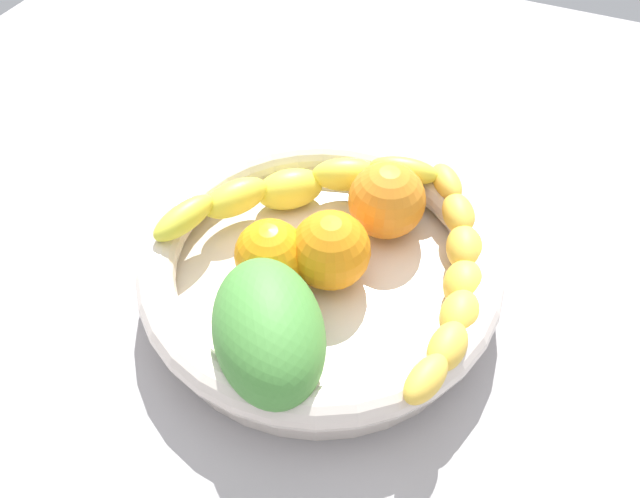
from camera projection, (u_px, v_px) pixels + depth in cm
name	position (u px, v px, depth cm)	size (l,w,h in cm)	color
kitchen_counter	(320.00, 301.00, 56.00)	(120.00, 120.00, 3.00)	#9D999A
fruit_bowl	(320.00, 269.00, 52.73)	(29.90, 29.90, 5.57)	silver
banana_draped_left	(456.00, 277.00, 49.49)	(8.89, 24.57, 4.48)	yellow
banana_draped_right	(293.00, 189.00, 55.87)	(20.06, 17.97, 5.05)	yellow
orange_front	(271.00, 255.00, 50.50)	(5.86, 5.86, 5.86)	orange
orange_mid_left	(330.00, 251.00, 50.31)	(6.53, 6.53, 6.53)	orange
orange_mid_right	(387.00, 200.00, 54.06)	(6.73, 6.73, 6.73)	orange
mango_green	(265.00, 329.00, 44.88)	(12.39, 7.98, 7.27)	#498E3C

